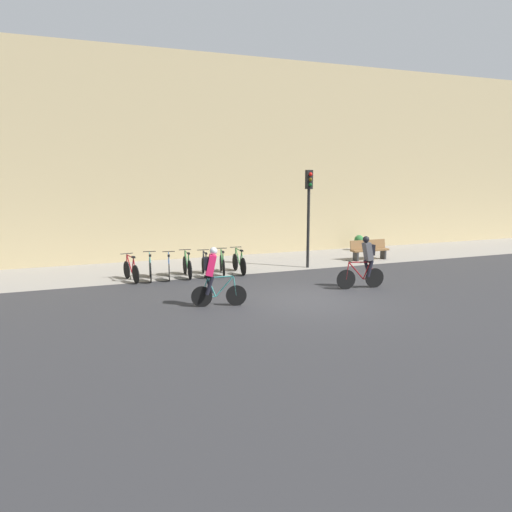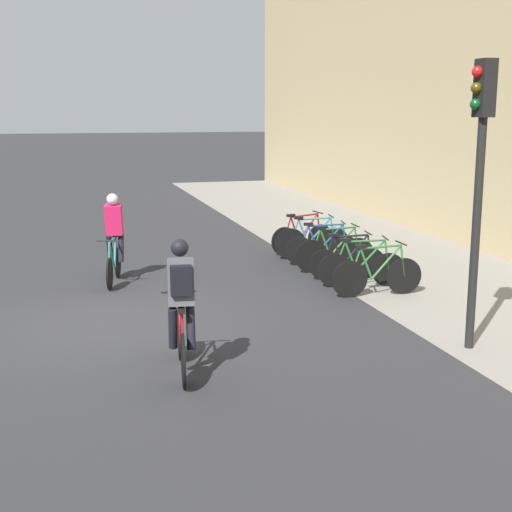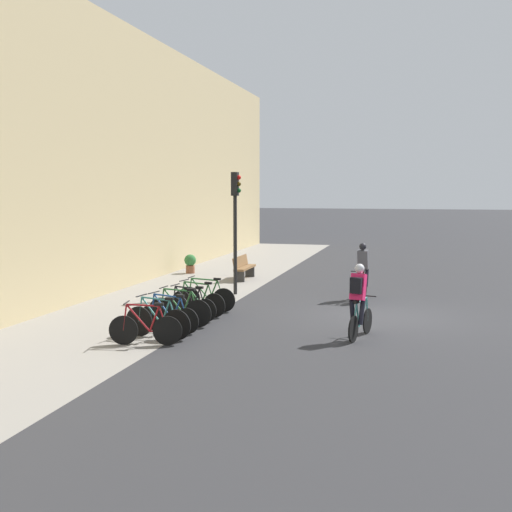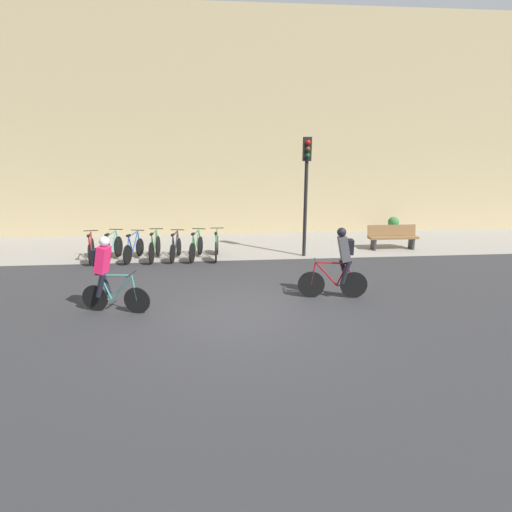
{
  "view_description": "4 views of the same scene",
  "coord_description": "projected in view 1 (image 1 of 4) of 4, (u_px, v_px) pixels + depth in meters",
  "views": [
    {
      "loc": [
        -7.02,
        -13.15,
        3.78
      ],
      "look_at": [
        -1.16,
        1.55,
        1.21
      ],
      "focal_mm": 35.0,
      "sensor_mm": 36.0,
      "label": 1
    },
    {
      "loc": [
        10.99,
        -0.6,
        3.31
      ],
      "look_at": [
        -0.5,
        2.59,
        0.87
      ],
      "focal_mm": 50.0,
      "sensor_mm": 36.0,
      "label": 2
    },
    {
      "loc": [
        -17.51,
        -0.93,
        3.42
      ],
      "look_at": [
        -0.27,
        3.51,
        1.57
      ],
      "focal_mm": 45.0,
      "sensor_mm": 36.0,
      "label": 3
    },
    {
      "loc": [
        -0.41,
        -8.35,
        3.54
      ],
      "look_at": [
        0.56,
        2.26,
        0.73
      ],
      "focal_mm": 28.0,
      "sensor_mm": 36.0,
      "label": 4
    }
  ],
  "objects": [
    {
      "name": "ground",
      "position": [
        310.0,
        300.0,
        15.23
      ],
      "size": [
        200.0,
        200.0,
        0.0
      ],
      "primitive_type": "plane",
      "color": "#2B2B2D"
    },
    {
      "name": "kerb_strip",
      "position": [
        236.0,
        264.0,
        21.42
      ],
      "size": [
        44.0,
        4.5,
        0.01
      ],
      "primitive_type": "cube",
      "color": "gray",
      "rests_on": "ground"
    },
    {
      "name": "building_facade",
      "position": [
        217.0,
        158.0,
        23.03
      ],
      "size": [
        44.0,
        0.6,
        9.12
      ],
      "primitive_type": "cube",
      "color": "tan",
      "rests_on": "ground"
    },
    {
      "name": "cyclist_pink",
      "position": [
        213.0,
        275.0,
        14.36
      ],
      "size": [
        1.58,
        0.58,
        1.74
      ],
      "color": "black",
      "rests_on": "ground"
    },
    {
      "name": "cyclist_grey",
      "position": [
        366.0,
        261.0,
        16.72
      ],
      "size": [
        1.71,
        0.5,
        1.77
      ],
      "color": "black",
      "rests_on": "ground"
    },
    {
      "name": "parked_bike_0",
      "position": [
        131.0,
        270.0,
        17.94
      ],
      "size": [
        0.48,
        1.61,
        0.96
      ],
      "color": "black",
      "rests_on": "ground"
    },
    {
      "name": "parked_bike_1",
      "position": [
        150.0,
        268.0,
        18.19
      ],
      "size": [
        0.46,
        1.7,
        0.99
      ],
      "color": "black",
      "rests_on": "ground"
    },
    {
      "name": "parked_bike_2",
      "position": [
        169.0,
        268.0,
        18.44
      ],
      "size": [
        0.5,
        1.63,
        0.95
      ],
      "color": "black",
      "rests_on": "ground"
    },
    {
      "name": "parked_bike_3",
      "position": [
        187.0,
        266.0,
        18.69
      ],
      "size": [
        0.46,
        1.71,
        0.98
      ],
      "color": "black",
      "rests_on": "ground"
    },
    {
      "name": "parked_bike_4",
      "position": [
        205.0,
        266.0,
        18.95
      ],
      "size": [
        0.46,
        1.57,
        0.94
      ],
      "color": "black",
      "rests_on": "ground"
    },
    {
      "name": "parked_bike_5",
      "position": [
        222.0,
        264.0,
        19.2
      ],
      "size": [
        0.51,
        1.66,
        0.96
      ],
      "color": "black",
      "rests_on": "ground"
    },
    {
      "name": "parked_bike_6",
      "position": [
        239.0,
        263.0,
        19.45
      ],
      "size": [
        0.46,
        1.73,
        0.97
      ],
      "color": "black",
      "rests_on": "ground"
    },
    {
      "name": "traffic_light_pole",
      "position": [
        309.0,
        201.0,
        20.19
      ],
      "size": [
        0.26,
        0.3,
        3.98
      ],
      "color": "black",
      "rests_on": "ground"
    },
    {
      "name": "bench",
      "position": [
        369.0,
        249.0,
        22.46
      ],
      "size": [
        1.83,
        0.44,
        0.89
      ],
      "color": "brown",
      "rests_on": "ground"
    },
    {
      "name": "potted_plant",
      "position": [
        359.0,
        242.0,
        25.28
      ],
      "size": [
        0.48,
        0.48,
        0.78
      ],
      "color": "brown",
      "rests_on": "ground"
    }
  ]
}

